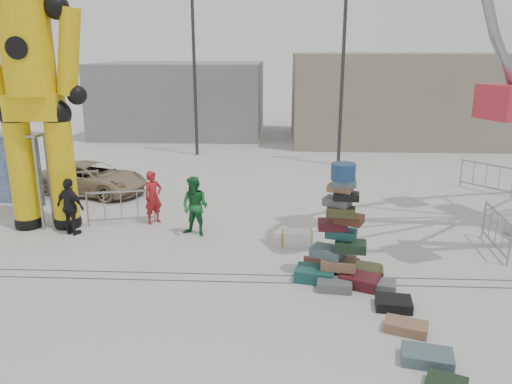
{
  "coord_description": "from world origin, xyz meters",
  "views": [
    {
      "loc": [
        0.29,
        -9.99,
        5.27
      ],
      "look_at": [
        -0.35,
        2.6,
        1.63
      ],
      "focal_mm": 35.0,
      "sensor_mm": 36.0,
      "label": 1
    }
  ],
  "objects_px": {
    "lamp_post_left": "(196,65)",
    "crash_test_dummy": "(32,87)",
    "barricade_wheel_front": "(496,231)",
    "pedestrian_black": "(70,207)",
    "lamp_post_right": "(345,67)",
    "steamer_trunk": "(297,238)",
    "barricade_dummy_b": "(69,187)",
    "pedestrian_green": "(195,206)",
    "barricade_dummy_a": "(15,189)",
    "pedestrian_red": "(153,197)",
    "barricade_wheel_back": "(486,177)",
    "suitcase_tower": "(339,248)",
    "barricade_dummy_c": "(121,207)",
    "parked_suv": "(92,178)"
  },
  "relations": [
    {
      "from": "lamp_post_left",
      "to": "crash_test_dummy",
      "type": "relative_size",
      "value": 1.0
    },
    {
      "from": "barricade_wheel_front",
      "to": "pedestrian_black",
      "type": "xyz_separation_m",
      "value": [
        -11.87,
        0.64,
        0.3
      ]
    },
    {
      "from": "lamp_post_right",
      "to": "crash_test_dummy",
      "type": "relative_size",
      "value": 1.0
    },
    {
      "from": "crash_test_dummy",
      "to": "steamer_trunk",
      "type": "distance_m",
      "value": 8.62
    },
    {
      "from": "steamer_trunk",
      "to": "barricade_dummy_b",
      "type": "xyz_separation_m",
      "value": [
        -7.96,
        3.67,
        0.36
      ]
    },
    {
      "from": "crash_test_dummy",
      "to": "barricade_wheel_front",
      "type": "relative_size",
      "value": 4.0
    },
    {
      "from": "pedestrian_green",
      "to": "steamer_trunk",
      "type": "bearing_deg",
      "value": 9.6
    },
    {
      "from": "barricade_dummy_a",
      "to": "pedestrian_red",
      "type": "xyz_separation_m",
      "value": [
        5.34,
        -1.71,
        0.28
      ]
    },
    {
      "from": "steamer_trunk",
      "to": "lamp_post_right",
      "type": "bearing_deg",
      "value": 74.98
    },
    {
      "from": "steamer_trunk",
      "to": "crash_test_dummy",
      "type": "bearing_deg",
      "value": 170.04
    },
    {
      "from": "crash_test_dummy",
      "to": "barricade_wheel_back",
      "type": "height_order",
      "value": "crash_test_dummy"
    },
    {
      "from": "suitcase_tower",
      "to": "pedestrian_green",
      "type": "height_order",
      "value": "suitcase_tower"
    },
    {
      "from": "barricade_dummy_b",
      "to": "pedestrian_red",
      "type": "xyz_separation_m",
      "value": [
        3.56,
        -2.08,
        0.28
      ]
    },
    {
      "from": "barricade_wheel_back",
      "to": "barricade_dummy_a",
      "type": "bearing_deg",
      "value": -124.54
    },
    {
      "from": "suitcase_tower",
      "to": "barricade_wheel_front",
      "type": "distance_m",
      "value": 4.82
    },
    {
      "from": "barricade_dummy_b",
      "to": "barricade_dummy_c",
      "type": "xyz_separation_m",
      "value": [
        2.58,
        -2.25,
        0.0
      ]
    },
    {
      "from": "lamp_post_left",
      "to": "steamer_trunk",
      "type": "distance_m",
      "value": 13.57
    },
    {
      "from": "barricade_dummy_b",
      "to": "pedestrian_green",
      "type": "distance_m",
      "value": 5.9
    },
    {
      "from": "parked_suv",
      "to": "barricade_wheel_back",
      "type": "bearing_deg",
      "value": -69.04
    },
    {
      "from": "crash_test_dummy",
      "to": "parked_suv",
      "type": "height_order",
      "value": "crash_test_dummy"
    },
    {
      "from": "lamp_post_right",
      "to": "steamer_trunk",
      "type": "bearing_deg",
      "value": -103.08
    },
    {
      "from": "barricade_wheel_front",
      "to": "barricade_wheel_back",
      "type": "distance_m",
      "value": 6.25
    },
    {
      "from": "barricade_wheel_back",
      "to": "pedestrian_red",
      "type": "xyz_separation_m",
      "value": [
        -11.73,
        -4.17,
        0.28
      ]
    },
    {
      "from": "pedestrian_red",
      "to": "parked_suv",
      "type": "bearing_deg",
      "value": 89.89
    },
    {
      "from": "suitcase_tower",
      "to": "barricade_dummy_b",
      "type": "xyz_separation_m",
      "value": [
        -8.88,
        5.78,
        -0.24
      ]
    },
    {
      "from": "steamer_trunk",
      "to": "pedestrian_red",
      "type": "bearing_deg",
      "value": 158.21
    },
    {
      "from": "crash_test_dummy",
      "to": "barricade_wheel_back",
      "type": "relative_size",
      "value": 4.0
    },
    {
      "from": "barricade_wheel_front",
      "to": "pedestrian_green",
      "type": "distance_m",
      "value": 8.29
    },
    {
      "from": "barricade_dummy_b",
      "to": "pedestrian_green",
      "type": "bearing_deg",
      "value": -51.03
    },
    {
      "from": "pedestrian_black",
      "to": "parked_suv",
      "type": "relative_size",
      "value": 0.4
    },
    {
      "from": "crash_test_dummy",
      "to": "barricade_wheel_back",
      "type": "distance_m",
      "value": 16.03
    },
    {
      "from": "lamp_post_right",
      "to": "pedestrian_red",
      "type": "bearing_deg",
      "value": -128.64
    },
    {
      "from": "steamer_trunk",
      "to": "barricade_dummy_b",
      "type": "relative_size",
      "value": 0.42
    },
    {
      "from": "barricade_dummy_b",
      "to": "pedestrian_black",
      "type": "relative_size",
      "value": 1.18
    },
    {
      "from": "parked_suv",
      "to": "barricade_wheel_front",
      "type": "bearing_deg",
      "value": -93.84
    },
    {
      "from": "lamp_post_left",
      "to": "parked_suv",
      "type": "xyz_separation_m",
      "value": [
        -2.85,
        -7.26,
        -3.9
      ]
    },
    {
      "from": "crash_test_dummy",
      "to": "pedestrian_black",
      "type": "xyz_separation_m",
      "value": [
        1.0,
        -0.58,
        -3.37
      ]
    },
    {
      "from": "barricade_wheel_front",
      "to": "pedestrian_black",
      "type": "height_order",
      "value": "pedestrian_black"
    },
    {
      "from": "barricade_wheel_front",
      "to": "pedestrian_red",
      "type": "xyz_separation_m",
      "value": [
        -9.72,
        1.75,
        0.28
      ]
    },
    {
      "from": "lamp_post_left",
      "to": "barricade_dummy_b",
      "type": "xyz_separation_m",
      "value": [
        -3.28,
        -8.33,
        -3.93
      ]
    },
    {
      "from": "parked_suv",
      "to": "pedestrian_black",
      "type": "bearing_deg",
      "value": -150.09
    },
    {
      "from": "barricade_dummy_a",
      "to": "barricade_wheel_front",
      "type": "xyz_separation_m",
      "value": [
        15.06,
        -3.46,
        0.0
      ]
    },
    {
      "from": "suitcase_tower",
      "to": "steamer_trunk",
      "type": "distance_m",
      "value": 2.37
    },
    {
      "from": "barricade_dummy_a",
      "to": "suitcase_tower",
      "type": "bearing_deg",
      "value": -15.21
    },
    {
      "from": "suitcase_tower",
      "to": "pedestrian_red",
      "type": "relative_size",
      "value": 1.7
    },
    {
      "from": "lamp_post_left",
      "to": "crash_test_dummy",
      "type": "xyz_separation_m",
      "value": [
        -2.87,
        -10.94,
        -0.27
      ]
    },
    {
      "from": "crash_test_dummy",
      "to": "barricade_dummy_c",
      "type": "relative_size",
      "value": 4.0
    },
    {
      "from": "lamp_post_right",
      "to": "barricade_wheel_back",
      "type": "height_order",
      "value": "lamp_post_right"
    },
    {
      "from": "lamp_post_left",
      "to": "barricade_dummy_b",
      "type": "bearing_deg",
      "value": -111.51
    },
    {
      "from": "barricade_dummy_a",
      "to": "pedestrian_green",
      "type": "xyz_separation_m",
      "value": [
        6.81,
        -2.69,
        0.32
      ]
    }
  ]
}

